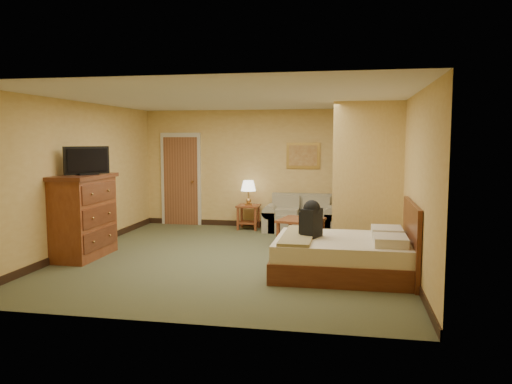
% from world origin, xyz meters
% --- Properties ---
extents(floor, '(6.00, 6.00, 0.00)m').
position_xyz_m(floor, '(0.00, 0.00, 0.00)').
color(floor, '#4E5135').
rests_on(floor, ground).
extents(ceiling, '(6.00, 6.00, 0.00)m').
position_xyz_m(ceiling, '(0.00, 0.00, 2.60)').
color(ceiling, white).
rests_on(ceiling, back_wall).
extents(back_wall, '(5.50, 0.02, 2.60)m').
position_xyz_m(back_wall, '(0.00, 3.00, 1.30)').
color(back_wall, '#DAAF5D').
rests_on(back_wall, floor).
extents(left_wall, '(0.02, 6.00, 2.60)m').
position_xyz_m(left_wall, '(-2.75, 0.00, 1.30)').
color(left_wall, '#DAAF5D').
rests_on(left_wall, floor).
extents(right_wall, '(0.02, 6.00, 2.60)m').
position_xyz_m(right_wall, '(2.75, 0.00, 1.30)').
color(right_wall, '#DAAF5D').
rests_on(right_wall, floor).
extents(partition, '(1.20, 0.15, 2.60)m').
position_xyz_m(partition, '(2.15, 0.93, 1.30)').
color(partition, '#DAAF5D').
rests_on(partition, floor).
extents(door, '(0.94, 0.16, 2.10)m').
position_xyz_m(door, '(-1.95, 2.96, 1.03)').
color(door, beige).
rests_on(door, floor).
extents(baseboard, '(5.50, 0.02, 0.12)m').
position_xyz_m(baseboard, '(0.00, 2.99, 0.06)').
color(baseboard, black).
rests_on(baseboard, floor).
extents(loveseat, '(1.56, 0.73, 0.79)m').
position_xyz_m(loveseat, '(0.84, 2.57, 0.26)').
color(loveseat, gray).
rests_on(loveseat, floor).
extents(side_table, '(0.48, 0.48, 0.53)m').
position_xyz_m(side_table, '(-0.31, 2.65, 0.35)').
color(side_table, maroon).
rests_on(side_table, floor).
extents(table_lamp, '(0.32, 0.32, 0.54)m').
position_xyz_m(table_lamp, '(-0.31, 2.65, 0.93)').
color(table_lamp, '#B18041').
rests_on(table_lamp, side_table).
extents(coffee_table, '(0.91, 0.91, 0.49)m').
position_xyz_m(coffee_table, '(0.98, 1.19, 0.35)').
color(coffee_table, maroon).
rests_on(coffee_table, floor).
extents(wall_picture, '(0.73, 0.04, 0.56)m').
position_xyz_m(wall_picture, '(0.84, 2.97, 1.60)').
color(wall_picture, '#B78E3F').
rests_on(wall_picture, back_wall).
extents(dresser, '(0.68, 1.29, 1.37)m').
position_xyz_m(dresser, '(-2.48, -0.42, 0.69)').
color(dresser, maroon).
rests_on(dresser, floor).
extents(tv, '(0.50, 0.64, 0.46)m').
position_xyz_m(tv, '(-2.37, -0.42, 1.59)').
color(tv, black).
rests_on(tv, dresser).
extents(bed, '(1.96, 1.66, 1.07)m').
position_xyz_m(bed, '(1.82, -0.70, 0.29)').
color(bed, '#502212').
rests_on(bed, floor).
extents(backpack, '(0.32, 0.37, 0.55)m').
position_xyz_m(backpack, '(1.31, -0.67, 0.81)').
color(backpack, black).
rests_on(backpack, bed).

